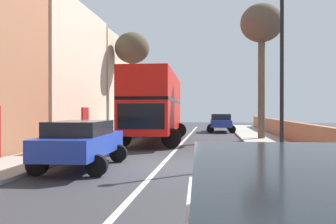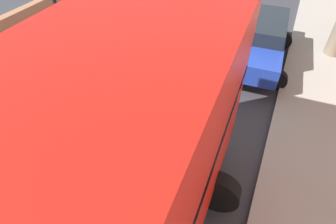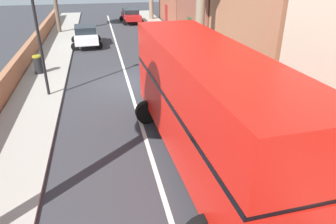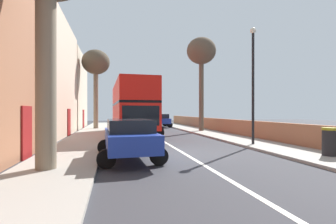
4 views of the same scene
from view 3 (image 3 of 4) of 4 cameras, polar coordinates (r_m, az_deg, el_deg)
The scene contains 11 objects.
ground_plane at distance 18.53m, azimuth -7.31°, elevation 5.36°, with size 84.00×84.00×0.00m, color #333338.
road_centre_line at distance 18.53m, azimuth -7.31°, elevation 5.37°, with size 0.16×54.00×0.01m, color silver.
sidewalk_left at distance 19.52m, azimuth 7.22°, elevation 6.61°, with size 2.60×60.00×0.12m, color #9E998E.
sidewalk_right at distance 18.77m, azimuth -22.38°, elevation 4.05°, with size 2.60×60.00×0.12m, color #9E998E.
boundary_wall_right at distance 18.94m, azimuth -27.26°, elevation 5.11°, with size 0.36×54.00×1.24m, color #9E6647.
double_decker_bus at distance 10.04m, azimuth 6.88°, elevation 2.01°, with size 3.83×10.35×4.06m.
parked_car_white_right_0 at distance 27.79m, azimuth -14.88°, elevation 13.55°, with size 2.65×4.35×1.65m.
parked_car_blue_left_1 at distance 19.60m, azimuth -0.41°, elevation 9.50°, with size 2.56×4.62×1.57m.
parked_car_red_left_2 at distance 38.49m, azimuth -6.83°, elevation 17.28°, with size 2.58×4.63×1.57m.
lamppost_right at distance 16.61m, azimuth -23.05°, elevation 14.88°, with size 0.32×0.32×6.31m.
litter_bin_right at distance 21.15m, azimuth -22.75°, elevation 8.08°, with size 0.55×0.55×1.12m.
Camera 3 is at (1.46, 17.36, 6.33)m, focal length 33.19 mm.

